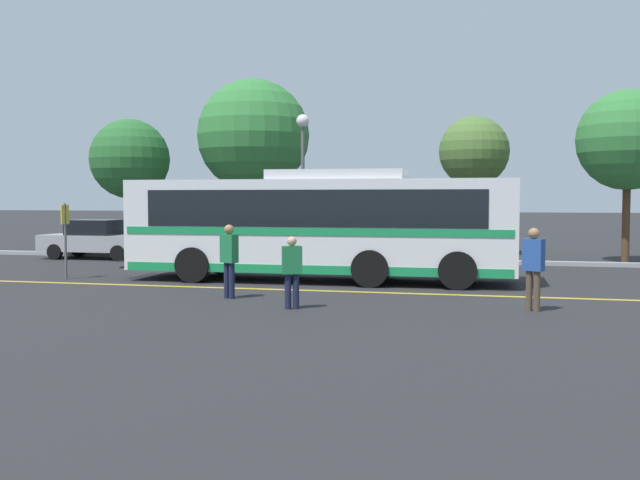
# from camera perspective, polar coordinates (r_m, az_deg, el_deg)

# --- Properties ---
(ground_plane) EXTENTS (220.00, 220.00, 0.00)m
(ground_plane) POSITION_cam_1_polar(r_m,az_deg,el_deg) (21.85, -0.26, -3.01)
(ground_plane) COLOR #262628
(lane_strip_0) EXTENTS (30.89, 0.20, 0.01)m
(lane_strip_0) POSITION_cam_1_polar(r_m,az_deg,el_deg) (19.29, -1.57, -3.83)
(lane_strip_0) COLOR gold
(lane_strip_0) RESTS_ON ground_plane
(curb_strip) EXTENTS (38.89, 0.36, 0.15)m
(curb_strip) POSITION_cam_1_polar(r_m,az_deg,el_deg) (27.98, 3.32, -1.50)
(curb_strip) COLOR #99999E
(curb_strip) RESTS_ON ground_plane
(transit_bus) EXTENTS (11.25, 2.86, 3.16)m
(transit_bus) POSITION_cam_1_polar(r_m,az_deg,el_deg) (21.28, 0.03, 1.26)
(transit_bus) COLOR silver
(transit_bus) RESTS_ON ground_plane
(parked_car_0) EXTENTS (4.42, 1.86, 1.53)m
(parked_car_0) POSITION_cam_1_polar(r_m,az_deg,el_deg) (30.54, -16.64, 0.04)
(parked_car_0) COLOR #9E9EA3
(parked_car_0) RESTS_ON ground_plane
(parked_car_1) EXTENTS (4.59, 2.09, 1.43)m
(parked_car_1) POSITION_cam_1_polar(r_m,az_deg,el_deg) (27.90, -4.25, -0.19)
(parked_car_1) COLOR silver
(parked_car_1) RESTS_ON ground_plane
(parked_car_2) EXTENTS (4.15, 2.01, 1.37)m
(parked_car_2) POSITION_cam_1_polar(r_m,az_deg,el_deg) (26.58, 6.16, -0.44)
(parked_car_2) COLOR #4C3823
(parked_car_2) RESTS_ON ground_plane
(pedestrian_0) EXTENTS (0.47, 0.36, 1.55)m
(pedestrian_0) POSITION_cam_1_polar(r_m,az_deg,el_deg) (15.95, -2.15, -2.16)
(pedestrian_0) COLOR #191E38
(pedestrian_0) RESTS_ON ground_plane
(pedestrian_1) EXTENTS (0.47, 0.38, 1.75)m
(pedestrian_1) POSITION_cam_1_polar(r_m,az_deg,el_deg) (17.75, -6.94, -1.24)
(pedestrian_1) COLOR #191E38
(pedestrian_1) RESTS_ON ground_plane
(pedestrian_2) EXTENTS (0.47, 0.39, 1.75)m
(pedestrian_2) POSITION_cam_1_polar(r_m,az_deg,el_deg) (16.25, 15.95, -1.74)
(pedestrian_2) COLOR brown
(pedestrian_2) RESTS_ON ground_plane
(bus_stop_sign) EXTENTS (0.07, 0.40, 2.22)m
(bus_stop_sign) POSITION_cam_1_polar(r_m,az_deg,el_deg) (23.05, -18.84, 0.65)
(bus_stop_sign) COLOR #59595E
(bus_stop_sign) RESTS_ON ground_plane
(street_lamp) EXTENTS (0.50, 0.50, 5.61)m
(street_lamp) POSITION_cam_1_polar(r_m,az_deg,el_deg) (29.21, -1.32, 6.63)
(street_lamp) COLOR #59595E
(street_lamp) RESTS_ON ground_plane
(tree_0) EXTENTS (5.05, 5.05, 7.72)m
(tree_0) POSITION_cam_1_polar(r_m,az_deg,el_deg) (34.10, -5.11, 7.93)
(tree_0) COLOR #513823
(tree_0) RESTS_ON ground_plane
(tree_1) EXTENTS (2.90, 2.90, 5.76)m
(tree_1) POSITION_cam_1_polar(r_m,az_deg,el_deg) (31.78, 11.66, 6.59)
(tree_1) COLOR #513823
(tree_1) RESTS_ON ground_plane
(tree_2) EXTENTS (3.64, 3.64, 6.30)m
(tree_2) POSITION_cam_1_polar(r_m,az_deg,el_deg) (29.43, 22.40, 7.05)
(tree_2) COLOR #513823
(tree_2) RESTS_ON ground_plane
(tree_3) EXTENTS (3.52, 3.52, 5.87)m
(tree_3) POSITION_cam_1_polar(r_m,az_deg,el_deg) (34.43, -14.29, 5.99)
(tree_3) COLOR #513823
(tree_3) RESTS_ON ground_plane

